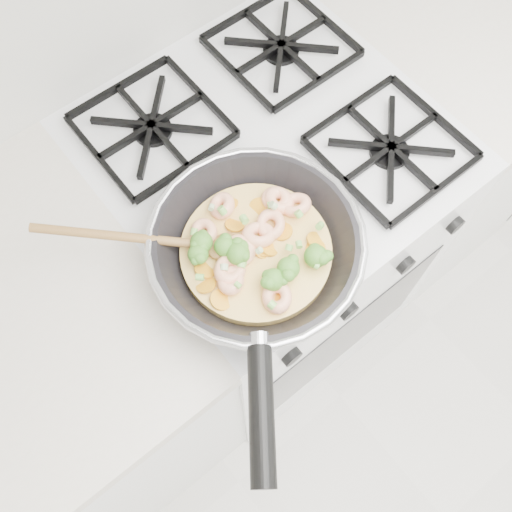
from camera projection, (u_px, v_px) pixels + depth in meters
stove at (266, 246)px, 1.42m from camera, size 0.60×0.60×0.92m
counter_right at (482, 90)px, 1.63m from camera, size 1.00×0.60×0.90m
skillet at (255, 251)px, 0.86m from camera, size 0.42×0.50×0.10m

